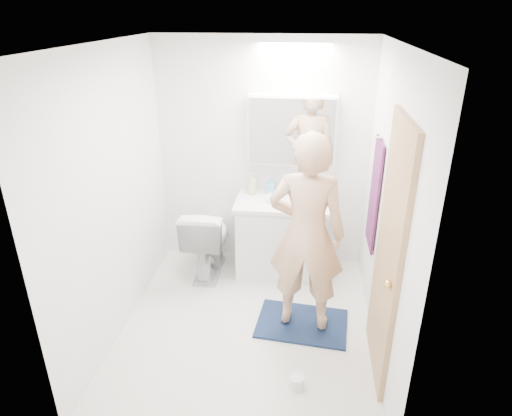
# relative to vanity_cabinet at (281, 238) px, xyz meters

# --- Properties ---
(floor) EXTENTS (2.50, 2.50, 0.00)m
(floor) POSITION_rel_vanity_cabinet_xyz_m (-0.23, -0.96, -0.39)
(floor) COLOR silver
(floor) RESTS_ON ground
(ceiling) EXTENTS (2.50, 2.50, 0.00)m
(ceiling) POSITION_rel_vanity_cabinet_xyz_m (-0.23, -0.96, 2.01)
(ceiling) COLOR white
(ceiling) RESTS_ON floor
(wall_back) EXTENTS (2.50, 0.00, 2.50)m
(wall_back) POSITION_rel_vanity_cabinet_xyz_m (-0.23, 0.29, 0.81)
(wall_back) COLOR white
(wall_back) RESTS_ON floor
(wall_front) EXTENTS (2.50, 0.00, 2.50)m
(wall_front) POSITION_rel_vanity_cabinet_xyz_m (-0.23, -2.21, 0.81)
(wall_front) COLOR white
(wall_front) RESTS_ON floor
(wall_left) EXTENTS (0.00, 2.50, 2.50)m
(wall_left) POSITION_rel_vanity_cabinet_xyz_m (-1.33, -0.96, 0.81)
(wall_left) COLOR white
(wall_left) RESTS_ON floor
(wall_right) EXTENTS (0.00, 2.50, 2.50)m
(wall_right) POSITION_rel_vanity_cabinet_xyz_m (0.87, -0.96, 0.81)
(wall_right) COLOR white
(wall_right) RESTS_ON floor
(vanity_cabinet) EXTENTS (0.90, 0.55, 0.78)m
(vanity_cabinet) POSITION_rel_vanity_cabinet_xyz_m (0.00, 0.00, 0.00)
(vanity_cabinet) COLOR silver
(vanity_cabinet) RESTS_ON floor
(countertop) EXTENTS (0.95, 0.58, 0.04)m
(countertop) POSITION_rel_vanity_cabinet_xyz_m (0.00, -0.00, 0.41)
(countertop) COLOR white
(countertop) RESTS_ON vanity_cabinet
(sink_basin) EXTENTS (0.36, 0.36, 0.03)m
(sink_basin) POSITION_rel_vanity_cabinet_xyz_m (0.00, 0.03, 0.45)
(sink_basin) COLOR silver
(sink_basin) RESTS_ON countertop
(faucet) EXTENTS (0.02, 0.02, 0.16)m
(faucet) POSITION_rel_vanity_cabinet_xyz_m (0.00, 0.22, 0.51)
(faucet) COLOR silver
(faucet) RESTS_ON countertop
(medicine_cabinet) EXTENTS (0.88, 0.14, 0.70)m
(medicine_cabinet) POSITION_rel_vanity_cabinet_xyz_m (0.07, 0.21, 1.11)
(medicine_cabinet) COLOR white
(medicine_cabinet) RESTS_ON wall_back
(mirror_panel) EXTENTS (0.84, 0.01, 0.66)m
(mirror_panel) POSITION_rel_vanity_cabinet_xyz_m (0.07, 0.13, 1.11)
(mirror_panel) COLOR silver
(mirror_panel) RESTS_ON medicine_cabinet
(toilet) EXTENTS (0.44, 0.77, 0.78)m
(toilet) POSITION_rel_vanity_cabinet_xyz_m (-0.77, -0.11, -0.00)
(toilet) COLOR silver
(toilet) RESTS_ON floor
(bath_rug) EXTENTS (0.85, 0.62, 0.02)m
(bath_rug) POSITION_rel_vanity_cabinet_xyz_m (0.26, -0.91, -0.38)
(bath_rug) COLOR #14223E
(bath_rug) RESTS_ON floor
(person) EXTENTS (0.67, 0.48, 1.74)m
(person) POSITION_rel_vanity_cabinet_xyz_m (0.26, -0.91, 0.53)
(person) COLOR tan
(person) RESTS_ON bath_rug
(door) EXTENTS (0.04, 0.80, 2.00)m
(door) POSITION_rel_vanity_cabinet_xyz_m (0.85, -1.31, 0.61)
(door) COLOR #A88554
(door) RESTS_ON wall_right
(door_knob) EXTENTS (0.06, 0.06, 0.06)m
(door_knob) POSITION_rel_vanity_cabinet_xyz_m (0.81, -1.61, 0.56)
(door_knob) COLOR gold
(door_knob) RESTS_ON door
(towel) EXTENTS (0.02, 0.42, 1.00)m
(towel) POSITION_rel_vanity_cabinet_xyz_m (0.84, -0.41, 0.71)
(towel) COLOR #111936
(towel) RESTS_ON wall_right
(towel_hook) EXTENTS (0.07, 0.02, 0.02)m
(towel_hook) POSITION_rel_vanity_cabinet_xyz_m (0.83, -0.41, 1.23)
(towel_hook) COLOR silver
(towel_hook) RESTS_ON wall_right
(soap_bottle_a) EXTENTS (0.12, 0.12, 0.24)m
(soap_bottle_a) POSITION_rel_vanity_cabinet_xyz_m (-0.33, 0.15, 0.55)
(soap_bottle_a) COLOR #C2B77D
(soap_bottle_a) RESTS_ON countertop
(soap_bottle_b) EXTENTS (0.10, 0.10, 0.19)m
(soap_bottle_b) POSITION_rel_vanity_cabinet_xyz_m (-0.13, 0.18, 0.52)
(soap_bottle_b) COLOR #5EA2C9
(soap_bottle_b) RESTS_ON countertop
(toothbrush_cup) EXTENTS (0.11, 0.11, 0.08)m
(toothbrush_cup) POSITION_rel_vanity_cabinet_xyz_m (0.22, 0.16, 0.47)
(toothbrush_cup) COLOR #3A3DAE
(toothbrush_cup) RESTS_ON countertop
(toilet_paper_roll) EXTENTS (0.11, 0.11, 0.10)m
(toilet_paper_roll) POSITION_rel_vanity_cabinet_xyz_m (0.23, -1.65, -0.34)
(toilet_paper_roll) COLOR white
(toilet_paper_roll) RESTS_ON floor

